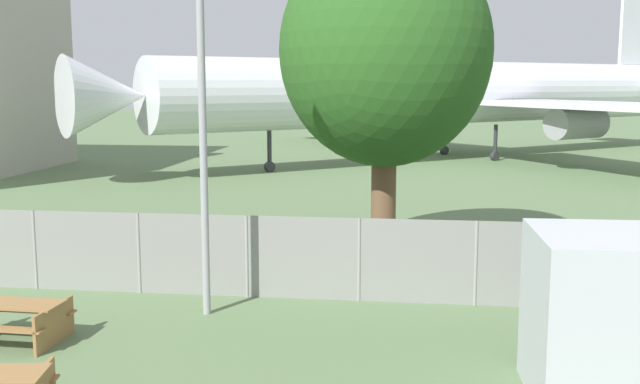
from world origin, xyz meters
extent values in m
cylinder|color=gray|center=(-5.09, 10.00, 0.94)|extent=(0.07, 0.07, 1.88)
cylinder|color=gray|center=(-2.55, 10.00, 0.94)|extent=(0.07, 0.07, 1.88)
cylinder|color=gray|center=(0.00, 10.00, 0.94)|extent=(0.07, 0.07, 1.88)
cylinder|color=gray|center=(2.55, 10.00, 0.94)|extent=(0.07, 0.07, 1.88)
cylinder|color=gray|center=(5.09, 10.00, 0.94)|extent=(0.07, 0.07, 1.88)
cylinder|color=gray|center=(7.64, 10.00, 0.94)|extent=(0.07, 0.07, 1.88)
cube|color=gray|center=(0.00, 10.00, 0.94)|extent=(56.00, 0.01, 1.88)
cylinder|color=silver|center=(5.56, 41.62, 4.19)|extent=(32.45, 27.93, 3.89)
cone|color=silver|center=(-10.92, 27.91, 4.19)|extent=(5.48, 5.48, 3.89)
cube|color=silver|center=(13.91, 34.63, 3.60)|extent=(13.88, 17.79, 0.30)
cylinder|color=#939399|center=(12.50, 36.88, 2.58)|extent=(3.81, 3.59, 1.75)
cube|color=silver|center=(0.20, 51.11, 3.60)|extent=(16.66, 15.83, 0.30)
cylinder|color=#939399|center=(2.15, 49.31, 2.58)|extent=(3.81, 3.59, 1.75)
cube|color=silver|center=(19.79, 53.47, 9.05)|extent=(2.84, 2.42, 5.84)
cube|color=silver|center=(19.64, 53.35, 4.57)|extent=(7.87, 8.57, 0.20)
cylinder|color=#2D2D33|center=(-4.18, 33.52, 1.12)|extent=(0.24, 0.24, 2.24)
cylinder|color=#2D2D33|center=(-4.18, 33.52, 0.28)|extent=(0.62, 0.59, 0.56)
cylinder|color=#2D2D33|center=(8.55, 41.08, 1.12)|extent=(0.24, 0.24, 2.24)
cylinder|color=#2D2D33|center=(8.55, 41.08, 0.28)|extent=(0.62, 0.59, 0.56)
cylinder|color=#2D2D33|center=(5.56, 44.66, 1.12)|extent=(0.24, 0.24, 2.24)
cylinder|color=#2D2D33|center=(5.56, 44.66, 0.28)|extent=(0.62, 0.59, 0.56)
cube|color=olive|center=(-2.32, 3.80, 0.44)|extent=(1.65, 0.55, 0.04)
cube|color=olive|center=(-3.71, 6.51, 0.74)|extent=(1.92, 0.82, 0.04)
cube|color=olive|center=(-3.69, 7.07, 0.44)|extent=(1.90, 0.34, 0.04)
cube|color=olive|center=(-2.86, 6.49, 0.37)|extent=(0.11, 1.40, 0.74)
cylinder|color=brown|center=(2.90, 13.68, 1.66)|extent=(0.66, 0.66, 3.31)
ellipsoid|color=#28561E|center=(2.90, 13.68, 5.67)|extent=(5.54, 5.54, 6.09)
cylinder|color=#99999E|center=(-0.56, 8.66, 3.52)|extent=(0.16, 0.16, 7.04)
camera|label=1|loc=(3.79, -6.16, 4.85)|focal=42.00mm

